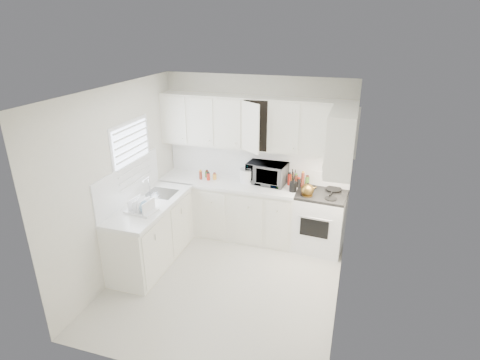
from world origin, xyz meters
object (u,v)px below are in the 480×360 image
at_px(tea_kettle, 308,189).
at_px(microwave, 267,170).
at_px(rice_cooker, 248,174).
at_px(dish_rack, 141,205).
at_px(utensil_crock, 293,180).
at_px(stove, 319,213).

xyz_separation_m(tea_kettle, microwave, (-0.68, 0.30, 0.11)).
bearing_deg(microwave, tea_kettle, -16.32).
height_order(rice_cooker, dish_rack, rice_cooker).
relative_size(rice_cooker, dish_rack, 0.66).
xyz_separation_m(rice_cooker, utensil_crock, (0.76, -0.17, 0.06)).
height_order(tea_kettle, microwave, microwave).
distance_m(stove, rice_cooker, 1.26).
relative_size(tea_kettle, rice_cooker, 0.92).
relative_size(tea_kettle, utensil_crock, 0.64).
bearing_deg(microwave, rice_cooker, -161.25).
distance_m(microwave, utensil_crock, 0.51).
height_order(stove, microwave, microwave).
bearing_deg(utensil_crock, stove, 12.07).
bearing_deg(dish_rack, microwave, 54.51).
relative_size(utensil_crock, dish_rack, 0.95).
height_order(stove, rice_cooker, rice_cooker).
height_order(tea_kettle, rice_cooker, rice_cooker).
distance_m(rice_cooker, utensil_crock, 0.78).
xyz_separation_m(stove, dish_rack, (-2.24, -1.38, 0.46)).
bearing_deg(rice_cooker, dish_rack, -119.27).
relative_size(rice_cooker, utensil_crock, 0.70).
xyz_separation_m(microwave, utensil_crock, (0.46, -0.23, -0.02)).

